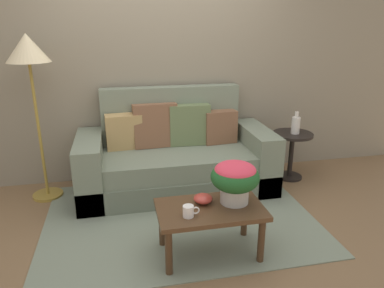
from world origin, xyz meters
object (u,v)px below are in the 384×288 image
at_px(coffee_mug, 189,211).
at_px(table_vase, 296,125).
at_px(coffee_table, 210,215).
at_px(couch, 176,158).
at_px(floor_lamp, 29,60).
at_px(side_table, 292,147).
at_px(snack_bowl, 203,199).
at_px(potted_plant, 235,178).

xyz_separation_m(coffee_mug, table_vase, (1.51, 1.33, 0.20)).
relative_size(coffee_table, table_vase, 3.23).
distance_m(couch, floor_lamp, 1.75).
xyz_separation_m(side_table, floor_lamp, (-2.75, 0.08, 1.04)).
bearing_deg(couch, coffee_table, -87.33).
distance_m(floor_lamp, snack_bowl, 2.11).
height_order(coffee_table, table_vase, table_vase).
height_order(side_table, floor_lamp, floor_lamp).
relative_size(floor_lamp, table_vase, 6.53).
height_order(side_table, snack_bowl, side_table).
xyz_separation_m(coffee_mug, snack_bowl, (0.15, 0.18, -0.00)).
height_order(coffee_table, side_table, side_table).
bearing_deg(coffee_table, side_table, 43.59).
height_order(coffee_mug, table_vase, table_vase).
distance_m(side_table, potted_plant, 1.65).
bearing_deg(side_table, snack_bowl, -139.12).
distance_m(coffee_table, table_vase, 1.83).
bearing_deg(snack_bowl, table_vase, 40.19).
bearing_deg(potted_plant, table_vase, 46.67).
relative_size(potted_plant, coffee_mug, 3.07).
relative_size(coffee_table, coffee_mug, 6.67).
bearing_deg(snack_bowl, potted_plant, -7.76).
bearing_deg(potted_plant, couch, 102.25).
bearing_deg(side_table, couch, 179.13).
xyz_separation_m(potted_plant, snack_bowl, (-0.25, 0.03, -0.17)).
height_order(couch, coffee_table, couch).
relative_size(coffee_mug, snack_bowl, 0.83).
xyz_separation_m(potted_plant, table_vase, (1.12, 1.18, 0.03)).
height_order(couch, coffee_mug, couch).
relative_size(couch, floor_lamp, 1.24).
bearing_deg(side_table, table_vase, -49.34).
bearing_deg(coffee_mug, floor_lamp, 131.13).
xyz_separation_m(floor_lamp, potted_plant, (1.64, -1.28, -0.80)).
relative_size(side_table, table_vase, 2.17).
bearing_deg(floor_lamp, coffee_table, -42.77).
bearing_deg(couch, table_vase, -1.55).
bearing_deg(side_table, potted_plant, -132.57).
bearing_deg(snack_bowl, side_table, 40.88).
height_order(potted_plant, table_vase, table_vase).
xyz_separation_m(coffee_table, table_vase, (1.32, 1.23, 0.31)).
relative_size(coffee_mug, table_vase, 0.48).
height_order(couch, potted_plant, couch).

